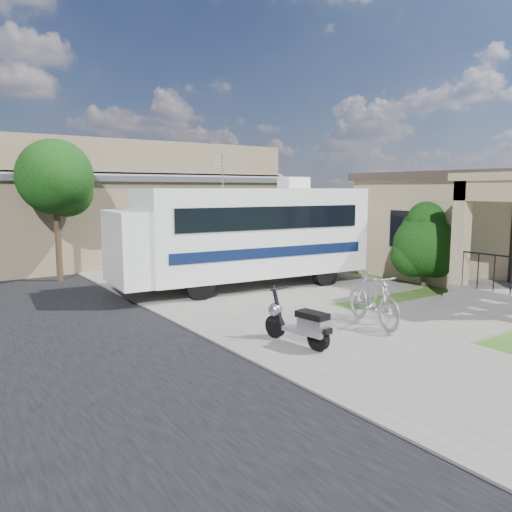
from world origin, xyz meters
TOP-DOWN VIEW (x-y plane):
  - ground at (0.00, 0.00)m, footprint 120.00×120.00m
  - sidewalk_slab at (-1.00, 10.00)m, footprint 4.00×80.00m
  - driveway_slab at (1.50, 4.50)m, footprint 7.00×6.00m
  - walk_slab at (3.00, -1.00)m, footprint 4.00×3.00m
  - house at (8.88, 1.43)m, footprint 9.47×7.80m
  - warehouse at (0.00, 13.97)m, footprint 12.50×8.40m
  - street_tree_a at (-3.70, 9.05)m, footprint 2.44×2.40m
  - street_tree_b at (-3.70, 19.05)m, footprint 2.44×2.40m
  - motorhome at (0.55, 4.66)m, footprint 7.90×3.13m
  - shrub at (5.34, 1.78)m, footprint 2.13×2.03m
  - scooter at (-1.77, -0.81)m, footprint 0.61×1.61m
  - bicycle at (0.44, -0.60)m, footprint 1.02×2.02m
  - garden_hose at (3.79, -0.33)m, footprint 0.44×0.44m

SIDE VIEW (x-z plane):
  - ground at x=0.00m, z-range 0.00..0.00m
  - driveway_slab at x=1.50m, z-range 0.00..0.05m
  - walk_slab at x=3.00m, z-range 0.00..0.05m
  - sidewalk_slab at x=-1.00m, z-range 0.00..0.06m
  - garden_hose at x=3.79m, z-range 0.00..0.20m
  - scooter at x=-1.77m, z-range -0.06..1.00m
  - bicycle at x=0.44m, z-range 0.00..1.17m
  - shrub at x=5.34m, z-range 0.03..2.65m
  - motorhome at x=0.55m, z-range -0.28..3.67m
  - house at x=8.88m, z-range 0.00..3.55m
  - warehouse at x=0.00m, z-range -0.53..4.51m
  - street_tree_a at x=-3.70m, z-range 0.96..5.54m
  - street_tree_b at x=-3.70m, z-range 1.03..5.76m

